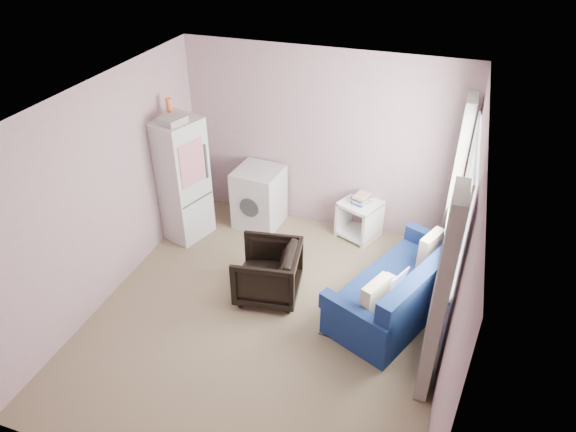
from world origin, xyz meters
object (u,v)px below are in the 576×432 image
(side_table, at_px, (360,216))
(sofa, at_px, (402,291))
(fridge, at_px, (180,178))
(washing_machine, at_px, (259,196))
(armchair, at_px, (268,270))

(side_table, xyz_separation_m, sofa, (0.78, -1.35, -0.01))
(fridge, distance_m, washing_machine, 1.13)
(fridge, bearing_deg, side_table, 33.90)
(armchair, relative_size, fridge, 0.38)
(washing_machine, relative_size, side_table, 1.30)
(side_table, bearing_deg, fridge, -162.96)
(side_table, bearing_deg, armchair, -115.89)
(side_table, height_order, sofa, sofa)
(washing_machine, height_order, side_table, washing_machine)
(fridge, distance_m, side_table, 2.48)
(fridge, distance_m, sofa, 3.20)
(washing_machine, bearing_deg, armchair, -60.35)
(side_table, bearing_deg, washing_machine, -173.70)
(sofa, bearing_deg, armchair, -148.53)
(armchair, distance_m, sofa, 1.55)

